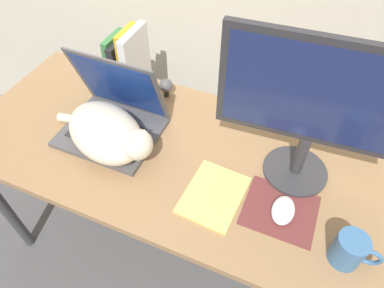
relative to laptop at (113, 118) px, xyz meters
The scene contains 10 objects.
desk 0.25m from the laptop, ahead, with size 1.46×0.66×0.73m.
laptop is the anchor object (origin of this frame).
cat 0.10m from the laptop, 66.47° to the right, with size 0.43×0.31×0.15m.
external_monitor 0.68m from the laptop, ahead, with size 0.54×0.20×0.48m.
mousepad 0.64m from the laptop, ahead, with size 0.21×0.19×0.00m.
computer_mouse 0.64m from the laptop, ahead, with size 0.07×0.10×0.03m.
book_row 0.25m from the laptop, 106.35° to the left, with size 0.12×0.17×0.26m.
notepad 0.45m from the laptop, 16.91° to the right, with size 0.18×0.23×0.01m.
webcam 0.25m from the laptop, 69.37° to the left, with size 0.05×0.05×0.08m.
mug 0.84m from the laptop, 12.44° to the right, with size 0.12×0.08×0.10m.
Camera 1 is at (0.38, -0.35, 1.62)m, focal length 32.00 mm.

